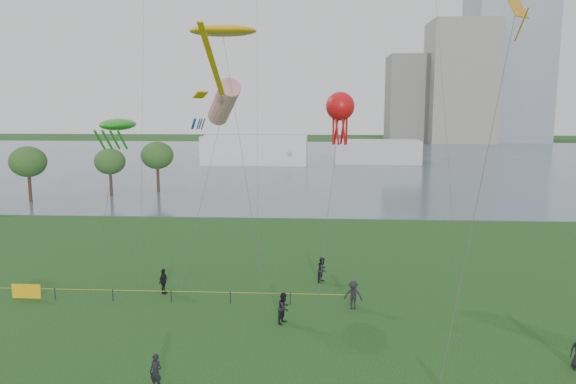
{
  "coord_description": "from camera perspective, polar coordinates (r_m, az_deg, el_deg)",
  "views": [
    {
      "loc": [
        1.91,
        -22.76,
        13.36
      ],
      "look_at": [
        0.0,
        10.0,
        8.0
      ],
      "focal_mm": 35.0,
      "sensor_mm": 36.0,
      "label": 1
    }
  ],
  "objects": [
    {
      "name": "fence",
      "position": [
        40.95,
        -20.2,
        -9.54
      ],
      "size": [
        24.07,
        0.07,
        1.05
      ],
      "color": "black",
      "rests_on": "ground_plane"
    },
    {
      "name": "spectator_b",
      "position": [
        37.12,
        6.64,
        -10.35
      ],
      "size": [
        1.31,
        0.9,
        1.86
      ],
      "primitive_type": "imported",
      "rotation": [
        0.0,
        0.0,
        -0.19
      ],
      "color": "black",
      "rests_on": "ground_plane"
    },
    {
      "name": "kite_creature",
      "position": [
        43.15,
        -16.9,
        6.53
      ],
      "size": [
        2.36,
        5.54,
        12.04
      ],
      "rotation": [
        0.0,
        0.0,
        0.1
      ],
      "color": "#3F3F42"
    },
    {
      "name": "kite_delta",
      "position": [
        29.4,
        21.89,
        15.31
      ],
      "size": [
        6.11,
        10.08,
        18.43
      ],
      "rotation": [
        0.0,
        0.0,
        0.25
      ],
      "color": "#3F3F42"
    },
    {
      "name": "pavilion_right",
      "position": [
        121.85,
        9.04,
        4.05
      ],
      "size": [
        18.0,
        7.0,
        5.0
      ],
      "primitive_type": "cube",
      "color": "silver",
      "rests_on": "ground_plane"
    },
    {
      "name": "pavilion_left",
      "position": [
        119.03,
        -3.39,
        4.27
      ],
      "size": [
        22.0,
        8.0,
        6.0
      ],
      "primitive_type": "cube",
      "color": "silver",
      "rests_on": "ground_plane"
    },
    {
      "name": "spectator_f",
      "position": [
        28.11,
        -13.28,
        -17.37
      ],
      "size": [
        0.73,
        0.6,
        1.74
      ],
      "primitive_type": "imported",
      "rotation": [
        0.0,
        0.0,
        -0.33
      ],
      "color": "black",
      "rests_on": "ground_plane"
    },
    {
      "name": "spectator_a",
      "position": [
        34.68,
        -0.41,
        -11.69
      ],
      "size": [
        1.05,
        1.15,
        1.91
      ],
      "primitive_type": "imported",
      "rotation": [
        0.0,
        0.0,
        1.12
      ],
      "color": "black",
      "rests_on": "ground_plane"
    },
    {
      "name": "trees",
      "position": [
        82.66,
        -22.29,
        3.03
      ],
      "size": [
        28.87,
        16.34,
        7.7
      ],
      "color": "#392419",
      "rests_on": "ground_plane"
    },
    {
      "name": "building_low",
      "position": [
        193.12,
        12.47,
        9.25
      ],
      "size": [
        16.0,
        18.0,
        28.0
      ],
      "primitive_type": "cube",
      "color": "slate",
      "rests_on": "ground_plane"
    },
    {
      "name": "building_mid",
      "position": [
        190.03,
        17.05,
        10.58
      ],
      "size": [
        20.0,
        20.0,
        38.0
      ],
      "primitive_type": "cube",
      "color": "gray",
      "rests_on": "ground_plane"
    },
    {
      "name": "kite_octopus",
      "position": [
        42.98,
        5.33,
        8.56
      ],
      "size": [
        2.68,
        9.18,
        14.02
      ],
      "rotation": [
        0.0,
        0.0,
        -0.04
      ],
      "color": "#3F3F42"
    },
    {
      "name": "kite_stingray",
      "position": [
        41.05,
        -6.66,
        15.85
      ],
      "size": [
        6.16,
        9.97,
        18.57
      ],
      "rotation": [
        0.0,
        0.0,
        0.38
      ],
      "color": "#3F3F42"
    },
    {
      "name": "spectator_g",
      "position": [
        42.14,
        3.52,
        -7.88
      ],
      "size": [
        1.02,
        1.12,
        1.88
      ],
      "primitive_type": "imported",
      "rotation": [
        0.0,
        0.0,
        1.16
      ],
      "color": "black",
      "rests_on": "ground_plane"
    },
    {
      "name": "spectator_c",
      "position": [
        40.62,
        -12.54,
        -8.83
      ],
      "size": [
        0.65,
        1.11,
        1.78
      ],
      "primitive_type": "imported",
      "rotation": [
        0.0,
        0.0,
        1.35
      ],
      "color": "black",
      "rests_on": "ground_plane"
    },
    {
      "name": "kite_windsock",
      "position": [
        43.95,
        -6.56,
        9.02
      ],
      "size": [
        4.16,
        8.64,
        15.06
      ],
      "rotation": [
        0.0,
        0.0,
        0.33
      ],
      "color": "#3F3F42"
    },
    {
      "name": "lake",
      "position": [
        123.5,
        2.44,
        3.07
      ],
      "size": [
        400.0,
        120.0,
        0.08
      ],
      "primitive_type": "cube",
      "color": "#4F606C",
      "rests_on": "ground_plane"
    }
  ]
}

